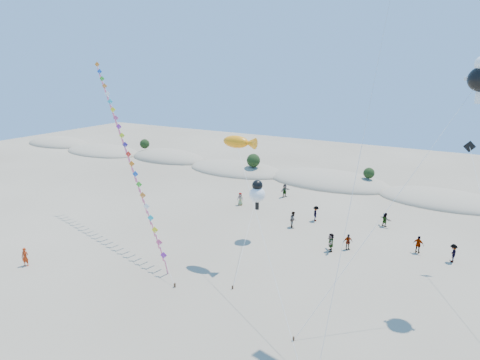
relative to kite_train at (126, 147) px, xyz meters
name	(u,v)px	position (x,y,z in m)	size (l,w,h in m)	color
dune_ridge	(334,183)	(13.15, 29.36, -9.33)	(145.30, 11.49, 5.57)	gray
kite_train	(126,147)	(0.00, 0.00, 0.00)	(20.30, 11.92, 18.13)	#3F2D1E
fish_kite	(239,142)	(12.81, 0.63, 1.51)	(12.23, 11.86, 11.52)	#3F2D1E
cartoon_kite_low	(257,193)	(12.13, 5.45, -4.44)	(3.68, 10.58, 6.32)	#3F2D1E
flyer_foreground	(25,257)	(-3.16, -10.02, -8.58)	(0.62, 0.41, 1.71)	#AA2D0D
beachgoers	(357,226)	(20.86, 11.76, -8.56)	(33.35, 15.02, 1.83)	slate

